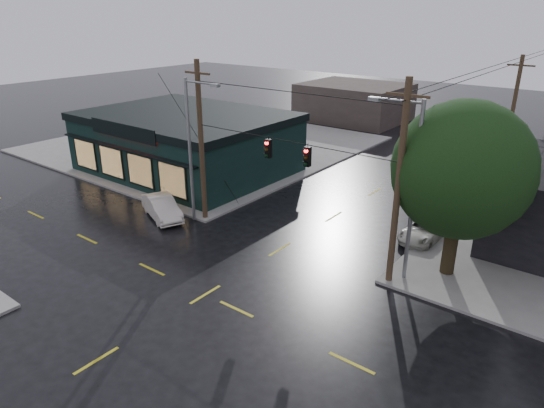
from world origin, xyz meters
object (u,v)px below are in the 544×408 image
Objects in this scene: utility_pole_ne at (388,282)px; suv_silver at (424,230)px; corner_tree at (462,170)px; utility_pole_nw at (205,219)px; sedan_cream at (162,207)px.

utility_pole_ne reaches higher than suv_silver.
suv_silver is (-2.54, 3.28, -5.11)m from corner_tree.
suv_silver is at bearing 94.90° from utility_pole_ne.
corner_tree is at bearing 51.36° from utility_pole_ne.
utility_pole_nw is 2.31× the size of sedan_cream.
utility_pole_ne is (13.00, 0.00, 0.00)m from utility_pole_nw.
sedan_cream is (-2.41, -1.56, 0.72)m from utility_pole_nw.
suv_silver is at bearing 127.76° from corner_tree.
utility_pole_ne is 5.88m from suv_silver.
corner_tree reaches higher than sedan_cream.
corner_tree is at bearing 9.63° from utility_pole_nw.
utility_pole_ne reaches higher than sedan_cream.
utility_pole_nw reaches higher than sedan_cream.
utility_pole_nw is at bearing -34.54° from sedan_cream.
utility_pole_nw reaches higher than suv_silver.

